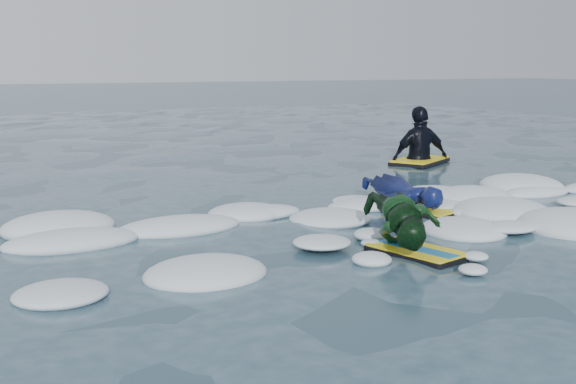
% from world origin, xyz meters
% --- Properties ---
extents(ground, '(120.00, 120.00, 0.00)m').
position_xyz_m(ground, '(0.00, 0.00, 0.00)').
color(ground, '#1A2C3F').
rests_on(ground, ground).
extents(foam_band, '(12.00, 3.10, 0.30)m').
position_xyz_m(foam_band, '(0.00, 1.03, 0.00)').
color(foam_band, white).
rests_on(foam_band, ground).
extents(prone_woman_unit, '(0.86, 1.57, 0.38)m').
position_xyz_m(prone_woman_unit, '(1.63, 1.36, 0.20)').
color(prone_woman_unit, black).
rests_on(prone_woman_unit, ground).
extents(prone_child_unit, '(1.16, 1.47, 0.52)m').
position_xyz_m(prone_child_unit, '(0.50, -0.25, 0.27)').
color(prone_child_unit, black).
rests_on(prone_child_unit, ground).
extents(waiting_rider_unit, '(1.41, 1.23, 1.86)m').
position_xyz_m(waiting_rider_unit, '(4.16, 4.58, 0.08)').
color(waiting_rider_unit, black).
rests_on(waiting_rider_unit, ground).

